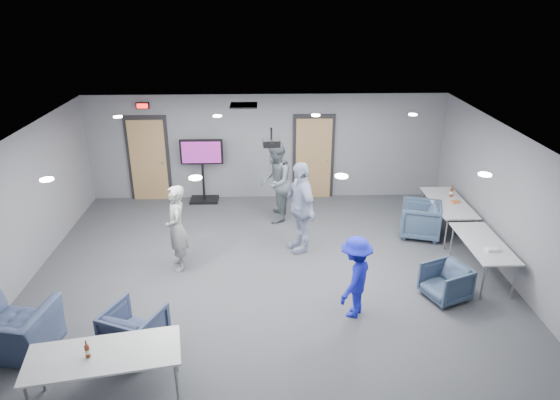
{
  "coord_description": "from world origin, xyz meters",
  "views": [
    {
      "loc": [
        -0.05,
        -8.2,
        5.05
      ],
      "look_at": [
        0.24,
        0.9,
        1.2
      ],
      "focal_mm": 32.0,
      "sensor_mm": 36.0,
      "label": 1
    }
  ],
  "objects_px": {
    "tv_stand": "(202,167)",
    "table_front_left": "(104,356)",
    "person_a": "(177,228)",
    "projector": "(271,143)",
    "table_right_a": "(448,204)",
    "person_d": "(355,277)",
    "table_right_b": "(483,244)",
    "bottle_front": "(87,351)",
    "chair_front_b": "(11,330)",
    "chair_right_a": "(420,220)",
    "person_b": "(275,182)",
    "bottle_right": "(451,192)",
    "chair_right_b": "(446,282)",
    "person_c": "(300,207)",
    "chair_front_a": "(135,329)"
  },
  "relations": [
    {
      "from": "tv_stand",
      "to": "table_front_left",
      "type": "bearing_deg",
      "value": -94.54
    },
    {
      "from": "person_a",
      "to": "projector",
      "type": "bearing_deg",
      "value": 90.37
    },
    {
      "from": "table_right_a",
      "to": "projector",
      "type": "height_order",
      "value": "projector"
    },
    {
      "from": "person_d",
      "to": "table_right_b",
      "type": "bearing_deg",
      "value": 143.71
    },
    {
      "from": "person_a",
      "to": "bottle_front",
      "type": "height_order",
      "value": "person_a"
    },
    {
      "from": "person_a",
      "to": "bottle_front",
      "type": "relative_size",
      "value": 6.84
    },
    {
      "from": "chair_front_b",
      "to": "table_right_b",
      "type": "height_order",
      "value": "chair_front_b"
    },
    {
      "from": "person_a",
      "to": "chair_right_a",
      "type": "bearing_deg",
      "value": 90.81
    },
    {
      "from": "person_a",
      "to": "person_b",
      "type": "distance_m",
      "value": 2.9
    },
    {
      "from": "person_a",
      "to": "chair_front_b",
      "type": "bearing_deg",
      "value": -53.89
    },
    {
      "from": "chair_right_a",
      "to": "bottle_right",
      "type": "xyz_separation_m",
      "value": [
        0.81,
        0.48,
        0.44
      ]
    },
    {
      "from": "chair_right_b",
      "to": "chair_front_b",
      "type": "relative_size",
      "value": 0.6
    },
    {
      "from": "bottle_right",
      "to": "projector",
      "type": "bearing_deg",
      "value": -162.65
    },
    {
      "from": "table_right_b",
      "to": "tv_stand",
      "type": "xyz_separation_m",
      "value": [
        -5.62,
        3.86,
        0.25
      ]
    },
    {
      "from": "person_c",
      "to": "table_right_a",
      "type": "distance_m",
      "value": 3.42
    },
    {
      "from": "person_b",
      "to": "chair_right_a",
      "type": "relative_size",
      "value": 2.24
    },
    {
      "from": "person_d",
      "to": "bottle_right",
      "type": "bearing_deg",
      "value": 170.7
    },
    {
      "from": "person_b",
      "to": "table_front_left",
      "type": "xyz_separation_m",
      "value": [
        -2.35,
        -5.55,
        -0.26
      ]
    },
    {
      "from": "person_b",
      "to": "chair_right_b",
      "type": "distance_m",
      "value": 4.5
    },
    {
      "from": "table_right_b",
      "to": "projector",
      "type": "relative_size",
      "value": 4.82
    },
    {
      "from": "person_a",
      "to": "table_right_a",
      "type": "height_order",
      "value": "person_a"
    },
    {
      "from": "chair_right_a",
      "to": "table_right_b",
      "type": "bearing_deg",
      "value": 37.66
    },
    {
      "from": "person_b",
      "to": "chair_right_a",
      "type": "bearing_deg",
      "value": 80.03
    },
    {
      "from": "person_a",
      "to": "chair_right_a",
      "type": "height_order",
      "value": "person_a"
    },
    {
      "from": "chair_right_b",
      "to": "bottle_right",
      "type": "xyz_separation_m",
      "value": [
        1.06,
        2.91,
        0.51
      ]
    },
    {
      "from": "person_a",
      "to": "table_right_a",
      "type": "bearing_deg",
      "value": 91.01
    },
    {
      "from": "person_c",
      "to": "table_right_a",
      "type": "bearing_deg",
      "value": 81.04
    },
    {
      "from": "chair_right_a",
      "to": "chair_front_b",
      "type": "relative_size",
      "value": 0.73
    },
    {
      "from": "chair_right_b",
      "to": "chair_front_a",
      "type": "bearing_deg",
      "value": -99.7
    },
    {
      "from": "table_right_b",
      "to": "bottle_right",
      "type": "distance_m",
      "value": 2.22
    },
    {
      "from": "person_a",
      "to": "chair_front_a",
      "type": "distance_m",
      "value": 2.49
    },
    {
      "from": "table_right_a",
      "to": "person_b",
      "type": "bearing_deg",
      "value": 78.65
    },
    {
      "from": "projector",
      "to": "chair_right_a",
      "type": "bearing_deg",
      "value": 9.63
    },
    {
      "from": "chair_right_b",
      "to": "table_front_left",
      "type": "height_order",
      "value": "table_front_left"
    },
    {
      "from": "person_c",
      "to": "table_front_left",
      "type": "xyz_separation_m",
      "value": [
        -2.82,
        -4.09,
        -0.27
      ]
    },
    {
      "from": "chair_front_a",
      "to": "table_right_a",
      "type": "relative_size",
      "value": 0.44
    },
    {
      "from": "chair_right_a",
      "to": "chair_front_b",
      "type": "bearing_deg",
      "value": -46.38
    },
    {
      "from": "table_front_left",
      "to": "person_b",
      "type": "bearing_deg",
      "value": 56.6
    },
    {
      "from": "chair_front_b",
      "to": "bottle_front",
      "type": "distance_m",
      "value": 1.9
    },
    {
      "from": "chair_right_b",
      "to": "person_c",
      "type": "bearing_deg",
      "value": -151.11
    },
    {
      "from": "table_right_a",
      "to": "bottle_right",
      "type": "relative_size",
      "value": 6.56
    },
    {
      "from": "person_d",
      "to": "table_front_left",
      "type": "xyz_separation_m",
      "value": [
        -3.56,
        -1.76,
        -0.03
      ]
    },
    {
      "from": "person_c",
      "to": "bottle_front",
      "type": "relative_size",
      "value": 7.7
    },
    {
      "from": "chair_right_a",
      "to": "person_a",
      "type": "bearing_deg",
      "value": -59.62
    },
    {
      "from": "bottle_right",
      "to": "projector",
      "type": "height_order",
      "value": "projector"
    },
    {
      "from": "chair_right_b",
      "to": "bottle_right",
      "type": "distance_m",
      "value": 3.14
    },
    {
      "from": "person_a",
      "to": "bottle_front",
      "type": "distance_m",
      "value": 3.5
    },
    {
      "from": "table_right_b",
      "to": "tv_stand",
      "type": "bearing_deg",
      "value": 55.54
    },
    {
      "from": "table_front_left",
      "to": "chair_right_b",
      "type": "bearing_deg",
      "value": 12.03
    },
    {
      "from": "chair_right_b",
      "to": "table_front_left",
      "type": "bearing_deg",
      "value": -90.42
    }
  ]
}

